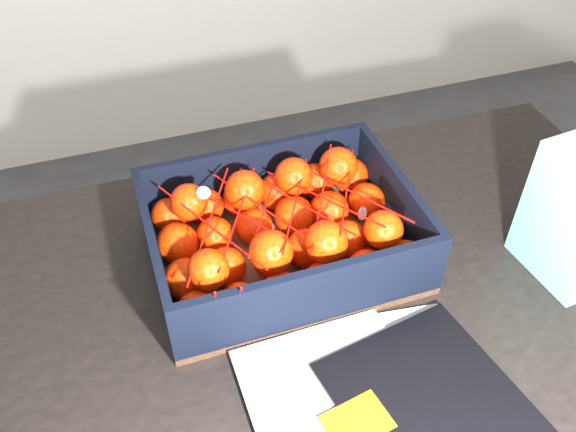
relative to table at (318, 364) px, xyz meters
name	(u,v)px	position (x,y,z in m)	size (l,w,h in m)	color
table	(318,364)	(0.00, 0.00, 0.00)	(1.22, 0.83, 0.75)	black
magazine_stack	(396,416)	(0.03, -0.16, 0.11)	(0.34, 0.35, 0.02)	#BBBBB6
produce_crate	(282,240)	(-0.01, 0.14, 0.13)	(0.38, 0.29, 0.11)	brown
clementine_heap	(284,230)	(-0.01, 0.14, 0.15)	(0.37, 0.27, 0.11)	#FF2B05
mesh_net	(277,212)	(-0.02, 0.13, 0.20)	(0.32, 0.25, 0.09)	red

